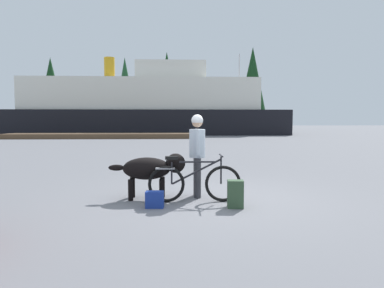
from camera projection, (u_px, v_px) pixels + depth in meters
The scene contains 13 objects.
ground_plane at pixel (208, 199), 6.70m from camera, with size 160.00×160.00×0.00m, color slate.
bicycle at pixel (194, 182), 6.45m from camera, with size 1.77×0.44×0.90m.
person_cyclist at pixel (197, 148), 6.85m from camera, with size 0.32×0.53×1.67m.
dog at pixel (152, 169), 6.70m from camera, with size 1.51×0.51×0.90m.
backpack at pixel (235, 194), 6.03m from camera, with size 0.28×0.20×0.49m, color #334C33.
handbag_pannier at pixel (155, 200), 6.05m from camera, with size 0.32×0.18×0.29m, color navy.
dock_pier at pixel (103, 136), 28.52m from camera, with size 15.62×2.86×0.40m, color brown.
ferry_boat at pixel (145, 108), 36.59m from camera, with size 29.67×8.57×8.11m.
sailboat_moored at pixel (239, 128), 40.45m from camera, with size 7.84×2.20×9.23m.
pine_tree_far_left at pixel (51, 85), 53.02m from camera, with size 3.73×3.73×11.17m.
pine_tree_center at pixel (167, 84), 53.11m from camera, with size 3.86×3.86×12.02m.
pine_tree_far_right at pixel (253, 79), 51.76m from camera, with size 4.00×4.00×12.51m.
pine_tree_mid_back at pixel (125, 87), 58.11m from camera, with size 3.66×3.66×12.07m.
Camera 1 is at (-0.62, -6.58, 1.57)m, focal length 31.88 mm.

